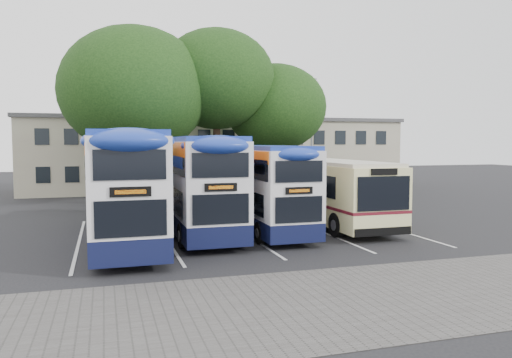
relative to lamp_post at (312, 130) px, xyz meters
The scene contains 12 objects.
ground 21.46m from the lamp_post, 106.72° to the right, with size 120.00×120.00×0.00m, color black.
paving_strip 26.71m from the lamp_post, 107.76° to the right, with size 40.00×6.00×0.01m, color #595654.
bay_lines 18.57m from the lamp_post, 123.08° to the right, with size 14.12×11.00×0.01m.
depot_building 9.43m from the lamp_post, 130.53° to the left, with size 32.40×8.40×6.20m.
lamp_post is the anchor object (origin of this frame).
tree_left 14.29m from the lamp_post, 166.65° to the right, with size 9.57×9.57×11.47m.
tree_mid 9.37m from the lamp_post, 160.57° to the right, with size 7.96×7.96×11.74m.
tree_right 4.54m from the lamp_post, 150.86° to the right, with size 7.32×7.32×9.72m.
bus_dd_left 21.82m from the lamp_post, 133.66° to the right, with size 2.60×10.73×4.47m.
bus_dd_mid 18.54m from the lamp_post, 129.90° to the right, with size 2.50×10.31×4.29m.
bus_dd_right 17.11m from the lamp_post, 121.28° to the right, with size 2.29×9.44×3.93m.
bus_single 14.70m from the lamp_post, 110.38° to the right, with size 2.73×10.72×3.20m.
Camera 1 is at (-9.69, -16.42, 4.06)m, focal length 35.00 mm.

